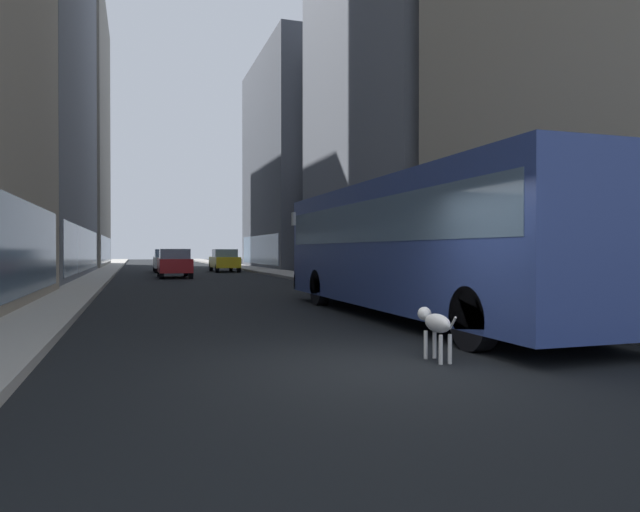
% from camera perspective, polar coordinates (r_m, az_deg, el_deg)
% --- Properties ---
extents(ground_plane, '(120.00, 120.00, 0.00)m').
position_cam_1_polar(ground_plane, '(42.02, -13.42, -1.55)').
color(ground_plane, black).
extents(sidewalk_left, '(2.40, 110.00, 0.15)m').
position_cam_1_polar(sidewalk_left, '(41.97, -21.20, -1.47)').
color(sidewalk_left, '#ADA89E').
rests_on(sidewalk_left, ground).
extents(sidewalk_right, '(2.40, 110.00, 0.15)m').
position_cam_1_polar(sidewalk_right, '(42.84, -5.79, -1.40)').
color(sidewalk_right, '#9E9991').
rests_on(sidewalk_right, ground).
extents(building_left_far, '(11.92, 19.42, 24.89)m').
position_cam_1_polar(building_left_far, '(59.09, -26.46, 11.14)').
color(building_left_far, gray).
rests_on(building_left_far, ground).
extents(building_right_far, '(10.51, 15.80, 18.10)m').
position_cam_1_polar(building_right_far, '(50.61, -0.24, 9.10)').
color(building_right_far, '#4C515B').
rests_on(building_right_far, ground).
extents(transit_bus, '(2.78, 11.53, 3.05)m').
position_cam_1_polar(transit_bus, '(13.17, 9.40, 1.59)').
color(transit_bus, '#33478C').
rests_on(transit_bus, ground).
extents(car_red_coupe, '(1.75, 4.16, 1.62)m').
position_cam_1_polar(car_red_coupe, '(33.26, -14.33, -0.69)').
color(car_red_coupe, red).
rests_on(car_red_coupe, ground).
extents(car_white_van, '(1.76, 4.35, 1.62)m').
position_cam_1_polar(car_white_van, '(41.84, -15.05, -0.44)').
color(car_white_van, silver).
rests_on(car_white_van, ground).
extents(car_yellow_taxi, '(1.71, 4.27, 1.62)m').
position_cam_1_polar(car_yellow_taxi, '(41.71, -9.52, -0.43)').
color(car_yellow_taxi, yellow).
rests_on(car_yellow_taxi, ground).
extents(dalmatian_dog, '(0.22, 0.96, 0.72)m').
position_cam_1_polar(dalmatian_dog, '(8.19, 11.42, -6.65)').
color(dalmatian_dog, white).
rests_on(dalmatian_dog, ground).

